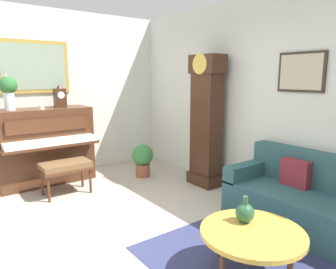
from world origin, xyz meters
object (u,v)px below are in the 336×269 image
Objects in this scene: couch at (314,204)px; teacup at (41,108)px; piano_bench at (66,167)px; potted_plant at (143,158)px; mantel_clock at (60,97)px; green_jug at (245,213)px; coffee_table at (252,234)px; flower_vase at (8,89)px; piano at (45,145)px; grandfather_clock at (206,125)px.

teacup is (-3.30, -1.95, 0.92)m from couch.
potted_plant is at bearing 91.31° from piano_bench.
green_jug is (3.42, 0.48, -0.87)m from mantel_clock.
coffee_table is at bearing 12.16° from piano_bench.
flower_vase is at bearing -111.51° from teacup.
potted_plant is (0.69, 1.87, -1.20)m from flower_vase.
piano is 3.79× the size of mantel_clock.
couch is at bearing 24.93° from mantel_clock.
green_jug is (3.26, 0.82, -0.72)m from teacup.
piano_bench is 2.91m from coffee_table.
green_jug is (-0.04, -1.13, 0.20)m from couch.
flower_vase is (0.00, -0.45, 0.91)m from piano.
teacup is (-1.46, -2.05, 0.27)m from grandfather_clock.
green_jug is at bearing -13.31° from potted_plant.
mantel_clock is 1.69m from potted_plant.
coffee_table is (0.11, -1.20, 0.08)m from couch.
piano_bench is 1.25× the size of potted_plant.
mantel_clock is 0.40m from teacup.
mantel_clock reaches higher than teacup.
potted_plant is at bearing 69.81° from flower_vase.
grandfather_clock reaches higher than green_jug.
mantel_clock reaches higher than coffee_table.
flower_vase is 0.52m from teacup.
mantel_clock is at bearing -155.07° from couch.
piano is at bearing -173.75° from piano_bench.
piano is at bearing -115.98° from potted_plant.
piano_bench reaches higher than coffee_table.
flower_vase reaches higher than couch.
couch reaches higher than potted_plant.
piano_bench is 0.80× the size of coffee_table.
coffee_table is at bearing 6.45° from mantel_clock.
coffee_table is (3.56, 0.69, -0.22)m from piano.
couch is 4.35m from flower_vase.
teacup is 3.43m from green_jug.
couch is (2.74, 1.82, -0.09)m from piano_bench.
green_jug is at bearing -34.33° from grandfather_clock.
mantel_clock is at bearing 163.65° from piano_bench.
piano is at bearing 162.49° from teacup.
flower_vase reaches higher than mantel_clock.
coffee_table is at bearing -84.93° from couch.
piano is 12.41× the size of teacup.
flower_vase is 3.77m from green_jug.
piano_bench is (0.72, 0.08, -0.20)m from piano.
teacup is at bearing 68.49° from flower_vase.
green_jug is (3.42, 0.77, -0.10)m from piano.
potted_plant is at bearing 70.18° from teacup.
piano is at bearing -151.28° from couch.
piano_bench is 1.23m from mantel_clock.
potted_plant is (-0.93, -0.58, -0.64)m from grandfather_clock.
coffee_table is (1.95, -1.30, -0.57)m from grandfather_clock.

